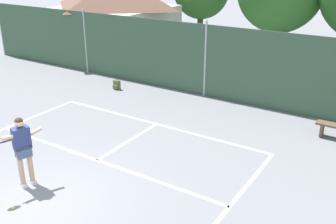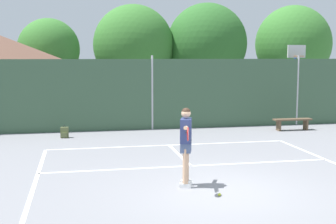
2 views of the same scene
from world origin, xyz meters
name	(u,v)px [view 1 (image 1 of 2)]	position (x,y,z in m)	size (l,w,h in m)	color
ground_plane	(26,204)	(0.00, 0.00, 0.00)	(120.00, 120.00, 0.00)	gray
court_markings	(47,191)	(0.00, 0.65, 0.00)	(8.30, 11.10, 0.01)	white
chainlink_fence	(205,61)	(0.00, 9.00, 1.46)	(26.09, 0.09, 3.07)	#38563D
clubhouse_building	(115,14)	(-7.54, 12.55, 2.29)	(6.06, 5.48, 4.41)	beige
tennis_player	(22,146)	(-0.61, 0.57, 1.11)	(0.40, 1.41, 1.85)	silver
tennis_ball	(13,208)	(-0.06, -0.30, 0.03)	(0.07, 0.07, 0.07)	#CCE033
backpack_olive	(117,85)	(-3.55, 7.66, 0.19)	(0.30, 0.27, 0.46)	#566038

